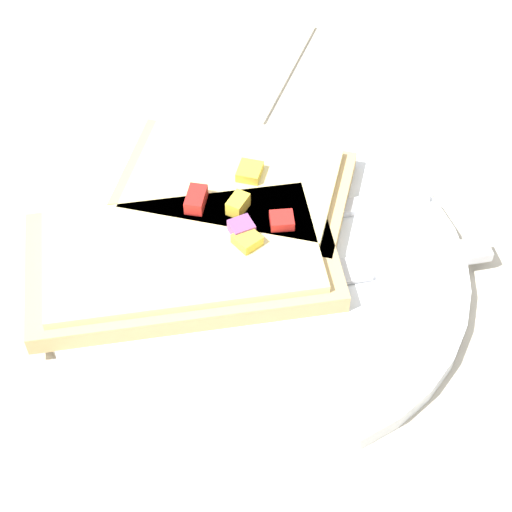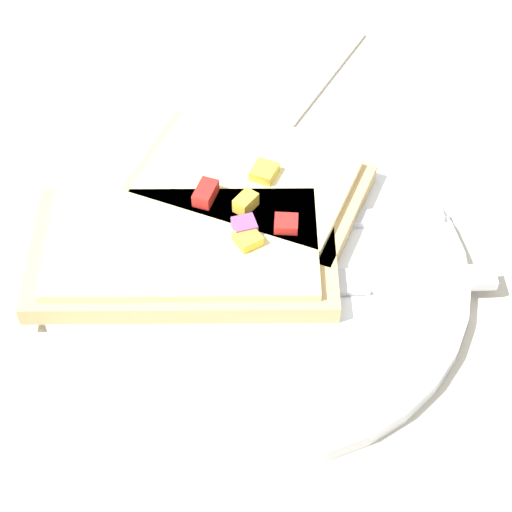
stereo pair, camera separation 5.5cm
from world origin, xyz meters
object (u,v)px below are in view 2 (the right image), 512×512
(knife, at_px, (355,282))
(pizza_slice_corner, at_px, (247,187))
(plate, at_px, (256,272))
(pizza_slice_main, at_px, (184,250))
(napkin, at_px, (286,63))
(fork, at_px, (264,225))

(knife, distance_m, pizza_slice_corner, 0.10)
(plate, height_order, pizza_slice_main, pizza_slice_main)
(napkin, bearing_deg, knife, -142.06)
(plate, height_order, knife, knife)
(fork, distance_m, pizza_slice_corner, 0.03)
(plate, bearing_deg, pizza_slice_main, 112.35)
(knife, xyz_separation_m, pizza_slice_main, (-0.04, 0.11, 0.01))
(pizza_slice_main, bearing_deg, napkin, 71.57)
(knife, distance_m, napkin, 0.24)
(knife, xyz_separation_m, pizza_slice_corner, (0.03, 0.10, 0.01))
(fork, xyz_separation_m, pizza_slice_main, (-0.05, 0.03, 0.01))
(plate, distance_m, fork, 0.04)
(pizza_slice_corner, bearing_deg, pizza_slice_main, 76.77)
(pizza_slice_main, bearing_deg, knife, -10.89)
(fork, height_order, napkin, fork)
(fork, bearing_deg, napkin, -100.59)
(plate, distance_m, napkin, 0.23)
(knife, height_order, pizza_slice_main, pizza_slice_main)
(pizza_slice_corner, bearing_deg, fork, 133.51)
(plate, height_order, napkin, plate)
(plate, distance_m, pizza_slice_main, 0.05)
(knife, height_order, napkin, knife)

